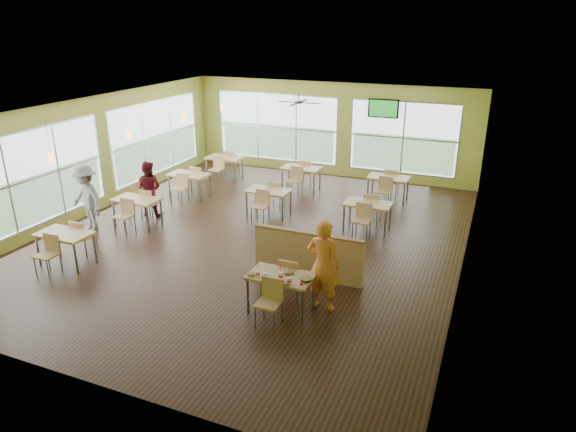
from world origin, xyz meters
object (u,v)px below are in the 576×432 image
object	(u,v)px
half_wall_divider	(308,255)
main_table	(281,281)
man_plaid	(323,265)
food_basket	(306,279)

from	to	relation	value
half_wall_divider	main_table	bearing A→B (deg)	-90.00
main_table	man_plaid	distance (m)	0.84
main_table	food_basket	xyz separation A→B (m)	(0.51, -0.02, 0.15)
half_wall_divider	man_plaid	xyz separation A→B (m)	(0.69, -1.05, 0.38)
man_plaid	food_basket	distance (m)	0.47
main_table	half_wall_divider	size ratio (longest dim) A/B	0.63
half_wall_divider	man_plaid	bearing A→B (deg)	-56.79
half_wall_divider	man_plaid	size ratio (longest dim) A/B	1.33
main_table	man_plaid	bearing A→B (deg)	29.80
main_table	man_plaid	world-z (taller)	man_plaid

